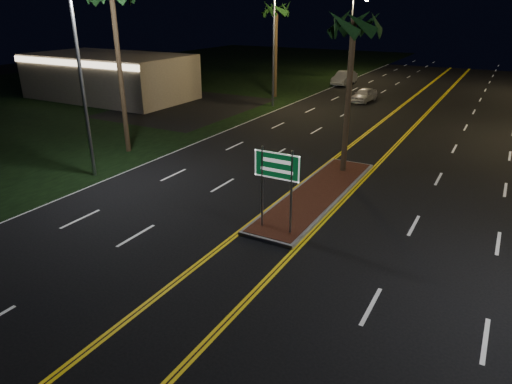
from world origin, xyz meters
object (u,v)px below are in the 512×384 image
Objects in this scene: highway_sign at (277,173)px; car_near at (364,94)px; streetlight_left_near at (85,62)px; palm_left_far at (276,10)px; median_island at (317,194)px; car_far at (344,77)px; commercial_building at (110,76)px; streetlight_left_far at (354,28)px; streetlight_left_mid at (278,38)px; palm_median at (354,24)px.

highway_sign is 0.75× the size of car_near.
palm_left_far is at bearing 95.21° from streetlight_left_near.
streetlight_left_near reaches higher than median_island.
streetlight_left_near is (-10.61, 1.20, 3.25)m from highway_sign.
highway_sign is 0.63× the size of car_far.
streetlight_left_near is at bearing -46.10° from commercial_building.
commercial_building reaches higher than highway_sign.
commercial_building is 22.49m from streetlight_left_near.
median_island is 2.02× the size of car_far.
streetlight_left_near reaches higher than car_near.
streetlight_left_far is 16.08m from car_near.
median_island is at bearing -71.62° from car_far.
median_island is at bearing 90.00° from highway_sign.
palm_left_far reaches higher than car_near.
streetlight_left_far is at bearing 104.44° from highway_sign.
streetlight_left_mid reaches higher than highway_sign.
highway_sign is 0.36× the size of streetlight_left_far.
palm_median is 30.09m from car_far.
car_near is (5.88, -14.13, -4.94)m from streetlight_left_far.
car_far is at bearing 125.44° from car_near.
streetlight_left_far reaches higher than car_far.
median_island is at bearing -58.64° from palm_left_far.
streetlight_left_near is at bearing -164.22° from median_island.
streetlight_left_mid is 1.08× the size of palm_median.
streetlight_left_near reaches higher than palm_left_far.
palm_left_far is at bearing -106.24° from car_far.
car_far is (1.11, 34.31, -4.81)m from streetlight_left_near.
streetlight_left_mid is at bearing -61.33° from palm_left_far.
car_near is (-4.73, 19.37, -6.56)m from palm_median.
commercial_building is 16.31m from streetlight_left_mid.
highway_sign reaches higher than car_far.
highway_sign reaches higher than median_island.
highway_sign is (0.00, -4.20, 2.32)m from median_island.
palm_left_far is (-12.80, 21.00, 7.66)m from median_island.
streetlight_left_mid reaches higher than commercial_building.
median_island is 0.68× the size of commercial_building.
streetlight_left_near and streetlight_left_mid have the same top height.
highway_sign is 28.77m from palm_left_far.
streetlight_left_near reaches higher than car_far.
car_near reaches higher than median_island.
highway_sign is 9.11m from palm_median.
streetlight_left_far is 1.08× the size of palm_median.
highway_sign is 31.17m from commercial_building.
streetlight_left_mid is at bearing -92.94° from car_far.
streetlight_left_far is at bearing 82.22° from palm_left_far.
streetlight_left_mid is 1.00× the size of streetlight_left_far.
commercial_building is at bearing 133.90° from streetlight_left_near.
palm_median reaches higher than commercial_building.
highway_sign is at bearing -74.11° from car_near.
streetlight_left_mid is (0.00, 20.00, 0.00)m from streetlight_left_near.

